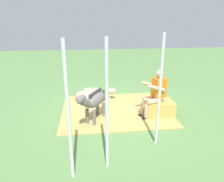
{
  "coord_description": "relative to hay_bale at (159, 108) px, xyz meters",
  "views": [
    {
      "loc": [
        0.79,
        5.59,
        2.6
      ],
      "look_at": [
        0.11,
        -0.16,
        0.55
      ],
      "focal_mm": 34.06,
      "sensor_mm": 36.0,
      "label": 1
    }
  ],
  "objects": [
    {
      "name": "ground_plane",
      "position": [
        1.11,
        -0.44,
        -0.21
      ],
      "size": [
        24.0,
        24.0,
        0.0
      ],
      "primitive_type": "plane",
      "color": "#608C4C"
    },
    {
      "name": "hay_patch",
      "position": [
        1.15,
        -0.46,
        -0.19
      ],
      "size": [
        3.06,
        2.55,
        0.02
      ],
      "primitive_type": "cube",
      "color": "tan",
      "rests_on": "ground"
    },
    {
      "name": "hay_bale",
      "position": [
        0.0,
        0.0,
        0.0
      ],
      "size": [
        0.76,
        0.55,
        0.41
      ],
      "primitive_type": "cube",
      "color": "tan",
      "rests_on": "ground"
    },
    {
      "name": "person_seated",
      "position": [
        0.16,
        0.03,
        0.49
      ],
      "size": [
        0.71,
        0.53,
        1.29
      ],
      "color": "#D8AD8C",
      "rests_on": "ground"
    },
    {
      "name": "pony_standing",
      "position": [
        1.78,
        0.18,
        0.37
      ],
      "size": [
        0.84,
        1.21,
        0.94
      ],
      "color": "slate",
      "rests_on": "ground"
    },
    {
      "name": "pony_lying",
      "position": [
        1.8,
        -1.28,
        -0.02
      ],
      "size": [
        1.34,
        0.45,
        0.42
      ],
      "color": "tan",
      "rests_on": "ground"
    },
    {
      "name": "soda_bottle",
      "position": [
        -0.46,
        -0.37,
        -0.06
      ],
      "size": [
        0.07,
        0.07,
        0.3
      ],
      "color": "#197233",
      "rests_on": "ground"
    },
    {
      "name": "tent_pole_left",
      "position": [
        0.5,
        1.32,
        0.95
      ],
      "size": [
        0.06,
        0.06,
        2.32
      ],
      "primitive_type": "cylinder",
      "color": "silver",
      "rests_on": "ground"
    },
    {
      "name": "tent_pole_right",
      "position": [
        2.23,
        2.14,
        0.95
      ],
      "size": [
        0.06,
        0.06,
        2.32
      ],
      "primitive_type": "cylinder",
      "color": "silver",
      "rests_on": "ground"
    },
    {
      "name": "tent_pole_mid",
      "position": [
        1.61,
        1.94,
        0.95
      ],
      "size": [
        0.06,
        0.06,
        2.32
      ],
      "primitive_type": "cylinder",
      "color": "silver",
      "rests_on": "ground"
    }
  ]
}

